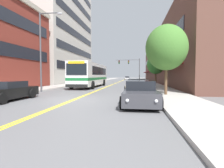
{
  "coord_description": "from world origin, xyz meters",
  "views": [
    {
      "loc": [
        4.18,
        -11.36,
        1.66
      ],
      "look_at": [
        -0.16,
        20.82,
        0.06
      ],
      "focal_mm": 28.0,
      "sensor_mm": 36.0,
      "label": 1
    }
  ],
  "objects": [
    {
      "name": "city_bus",
      "position": [
        -2.25,
        13.33,
        1.86
      ],
      "size": [
        2.93,
        12.32,
        3.29
      ],
      "color": "silver",
      "rests_on": "ground_plane"
    },
    {
      "name": "centre_line",
      "position": [
        0.0,
        37.0,
        0.0
      ],
      "size": [
        0.34,
        106.0,
        0.01
      ],
      "color": "yellow",
      "rests_on": "ground_plane"
    },
    {
      "name": "street_tree_right_near",
      "position": [
        6.57,
        2.92,
        3.84
      ],
      "size": [
        3.25,
        3.25,
        5.49
      ],
      "color": "brown",
      "rests_on": "sidewalk_right"
    },
    {
      "name": "car_beige_parked_left_near",
      "position": [
        -4.3,
        29.98,
        0.62
      ],
      "size": [
        2.08,
        4.38,
        1.32
      ],
      "color": "#BCAD89",
      "rests_on": "ground_plane"
    },
    {
      "name": "traffic_signal_mast",
      "position": [
        2.94,
        36.22,
        4.46
      ],
      "size": [
        6.54,
        0.38,
        6.22
      ],
      "color": "#47474C",
      "rests_on": "ground_plane"
    },
    {
      "name": "fire_hydrant",
      "position": [
        5.95,
        6.76,
        0.59
      ],
      "size": [
        0.31,
        0.23,
        0.88
      ],
      "color": "#B7B7BC",
      "rests_on": "sidewalk_right"
    },
    {
      "name": "sidewalk_right",
      "position": [
        7.02,
        37.0,
        0.07
      ],
      "size": [
        3.05,
        106.0,
        0.15
      ],
      "color": "#B2ADA5",
      "rests_on": "ground_plane"
    },
    {
      "name": "street_tree_right_mid",
      "position": [
        6.95,
        13.45,
        3.19
      ],
      "size": [
        2.44,
        2.44,
        4.39
      ],
      "color": "brown",
      "rests_on": "sidewalk_right"
    },
    {
      "name": "office_tower_left",
      "position": [
        -14.79,
        27.29,
        14.22
      ],
      "size": [
        12.08,
        24.13,
        28.44
      ],
      "color": "#BCB7AD",
      "rests_on": "ground_plane"
    },
    {
      "name": "car_dark_grey_parked_right_foreground",
      "position": [
        4.45,
        -1.37,
        0.63
      ],
      "size": [
        2.05,
        4.64,
        1.36
      ],
      "color": "#38383D",
      "rests_on": "ground_plane"
    },
    {
      "name": "car_black_parked_left_mid",
      "position": [
        -4.27,
        -0.89,
        0.61
      ],
      "size": [
        2.06,
        4.85,
        1.28
      ],
      "color": "black",
      "rests_on": "ground_plane"
    },
    {
      "name": "car_silver_moving_lead",
      "position": [
        0.9,
        58.01,
        0.59
      ],
      "size": [
        2.08,
        4.7,
        1.29
      ],
      "color": "#B7B7BC",
      "rests_on": "ground_plane"
    },
    {
      "name": "street_lamp_left_near",
      "position": [
        -4.96,
        5.18,
        4.74
      ],
      "size": [
        2.42,
        0.28,
        7.96
      ],
      "color": "#47474C",
      "rests_on": "ground_plane"
    },
    {
      "name": "sidewalk_left",
      "position": [
        -7.02,
        37.0,
        0.07
      ],
      "size": [
        3.05,
        106.0,
        0.15
      ],
      "color": "#B2ADA5",
      "rests_on": "ground_plane"
    },
    {
      "name": "ground_plane",
      "position": [
        0.0,
        37.0,
        0.0
      ],
      "size": [
        240.0,
        240.0,
        0.0
      ],
      "primitive_type": "plane",
      "color": "slate"
    },
    {
      "name": "car_champagne_parked_right_mid",
      "position": [
        4.26,
        6.24,
        0.6
      ],
      "size": [
        2.19,
        4.36,
        1.29
      ],
      "color": "beige",
      "rests_on": "ground_plane"
    },
    {
      "name": "storefront_row_right",
      "position": [
        12.78,
        37.0,
        5.45
      ],
      "size": [
        9.1,
        68.0,
        10.91
      ],
      "color": "brown",
      "rests_on": "ground_plane"
    }
  ]
}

